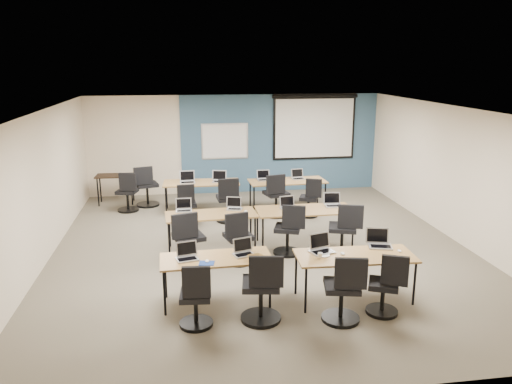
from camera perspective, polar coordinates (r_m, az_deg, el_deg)
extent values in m
cube|color=#6B6354|center=(9.86, 0.65, -6.47)|extent=(8.00, 9.00, 0.02)
cube|color=white|center=(9.24, 0.69, 9.35)|extent=(8.00, 9.00, 0.02)
cube|color=beige|center=(13.83, -2.35, 5.48)|extent=(8.00, 0.04, 2.70)
cube|color=beige|center=(5.29, 8.68, -10.14)|extent=(8.00, 0.04, 2.70)
cube|color=beige|center=(9.67, -23.43, 0.25)|extent=(0.04, 9.00, 2.70)
cube|color=beige|center=(10.83, 22.05, 1.83)|extent=(0.04, 9.00, 2.70)
cube|color=#3D5977|center=(13.99, 2.78, 5.58)|extent=(5.50, 0.04, 2.70)
cube|color=silver|center=(13.72, -3.58, 5.81)|extent=(1.28, 0.02, 0.98)
cube|color=white|center=(13.71, -3.57, 5.80)|extent=(1.20, 0.02, 0.90)
cube|color=black|center=(14.09, 6.67, 7.41)|extent=(2.32, 0.03, 1.82)
cube|color=white|center=(14.08, 6.68, 7.24)|extent=(2.20, 0.02, 1.62)
cylinder|color=black|center=(14.00, 6.78, 10.82)|extent=(2.40, 0.10, 0.10)
cube|color=brown|center=(7.52, -4.58, -7.59)|extent=(1.66, 0.69, 0.03)
cylinder|color=black|center=(7.40, -10.42, -11.28)|extent=(0.04, 0.04, 0.70)
cylinder|color=black|center=(7.49, 1.62, -10.68)|extent=(0.04, 0.04, 0.70)
cylinder|color=black|center=(7.91, -10.31, -9.48)|extent=(0.04, 0.04, 0.70)
cylinder|color=black|center=(8.00, 0.89, -8.95)|extent=(0.04, 0.04, 0.70)
cube|color=brown|center=(7.74, 11.25, -7.17)|extent=(1.79, 0.75, 0.03)
cylinder|color=black|center=(7.38, 5.71, -11.16)|extent=(0.04, 0.04, 0.70)
cylinder|color=black|center=(7.93, 17.66, -9.91)|extent=(0.04, 0.04, 0.70)
cylinder|color=black|center=(7.93, 4.59, -9.23)|extent=(0.04, 0.04, 0.70)
cylinder|color=black|center=(8.45, 15.80, -8.23)|extent=(0.04, 0.04, 0.70)
cube|color=brown|center=(9.61, -5.15, -2.59)|extent=(1.74, 0.72, 0.03)
cylinder|color=black|center=(9.43, -9.90, -5.44)|extent=(0.04, 0.04, 0.70)
cylinder|color=black|center=(9.52, -0.10, -5.01)|extent=(0.04, 0.04, 0.70)
cylinder|color=black|center=(10.00, -9.85, -4.26)|extent=(0.04, 0.04, 0.70)
cylinder|color=black|center=(10.08, -0.61, -3.87)|extent=(0.04, 0.04, 0.70)
cube|color=olive|center=(9.91, 5.59, -2.07)|extent=(1.91, 0.80, 0.03)
cylinder|color=black|center=(9.53, 0.79, -4.99)|extent=(0.04, 0.04, 0.70)
cylinder|color=black|center=(9.97, 11.02, -4.38)|extent=(0.04, 0.04, 0.70)
cylinder|color=black|center=(10.16, 0.17, -3.72)|extent=(0.04, 0.04, 0.70)
cylinder|color=black|center=(10.57, 9.81, -3.21)|extent=(0.04, 0.04, 0.70)
cube|color=brown|center=(12.17, -6.26, 1.08)|extent=(1.83, 0.76, 0.03)
cylinder|color=black|center=(11.94, -10.24, -1.14)|extent=(0.04, 0.04, 0.70)
cylinder|color=black|center=(12.01, -2.07, -0.82)|extent=(0.04, 0.04, 0.70)
cylinder|color=black|center=(12.56, -10.18, -0.35)|extent=(0.04, 0.04, 0.70)
cylinder|color=black|center=(12.63, -2.41, -0.05)|extent=(0.04, 0.04, 0.70)
cube|color=#9F603B|center=(12.27, 3.60, 1.25)|extent=(1.87, 0.78, 0.03)
cylinder|color=black|center=(11.89, -0.22, -0.97)|extent=(0.04, 0.04, 0.70)
cylinder|color=black|center=(12.26, 7.91, -0.63)|extent=(0.04, 0.04, 0.70)
cylinder|color=black|center=(12.52, -0.67, -0.17)|extent=(0.04, 0.04, 0.70)
cylinder|color=black|center=(12.87, 7.08, 0.13)|extent=(0.04, 0.04, 0.70)
cube|color=#BCBCBE|center=(7.47, -7.87, -7.60)|extent=(0.31, 0.23, 0.02)
cube|color=black|center=(7.45, -7.87, -7.58)|extent=(0.27, 0.13, 0.00)
cube|color=#BCBCBE|center=(7.54, -7.92, -6.41)|extent=(0.31, 0.06, 0.22)
cube|color=black|center=(7.54, -7.92, -6.43)|extent=(0.28, 0.04, 0.18)
ellipsoid|color=white|center=(7.37, -5.61, -7.85)|extent=(0.08, 0.10, 0.03)
cylinder|color=black|center=(7.23, -6.84, -14.68)|extent=(0.47, 0.47, 0.05)
cylinder|color=black|center=(7.14, -6.89, -13.41)|extent=(0.06, 0.06, 0.41)
cube|color=black|center=(7.03, -6.95, -11.63)|extent=(0.41, 0.41, 0.08)
cube|color=black|center=(6.74, -6.83, -10.19)|extent=(0.38, 0.06, 0.44)
cube|color=#B0AFB9|center=(7.57, -1.40, -7.17)|extent=(0.30, 0.22, 0.02)
cube|color=black|center=(7.54, -1.38, -7.14)|extent=(0.26, 0.13, 0.00)
cube|color=#B0AFB9|center=(7.64, -1.52, -6.02)|extent=(0.30, 0.06, 0.21)
cube|color=black|center=(7.63, -1.51, -6.04)|extent=(0.27, 0.04, 0.17)
ellipsoid|color=white|center=(7.45, 0.97, -7.52)|extent=(0.08, 0.10, 0.03)
cylinder|color=black|center=(7.32, 0.54, -14.18)|extent=(0.58, 0.58, 0.05)
cylinder|color=black|center=(7.21, 0.55, -12.58)|extent=(0.06, 0.06, 0.51)
cube|color=black|center=(7.08, 0.56, -10.45)|extent=(0.51, 0.51, 0.08)
cube|color=black|center=(6.76, 1.18, -9.10)|extent=(0.47, 0.06, 0.44)
cube|color=#B3B3B3|center=(7.74, 7.55, -6.79)|extent=(0.35, 0.26, 0.02)
cube|color=black|center=(7.72, 7.59, -6.76)|extent=(0.30, 0.15, 0.00)
cube|color=#B3B3B3|center=(7.82, 7.30, -5.51)|extent=(0.35, 0.06, 0.24)
cube|color=black|center=(7.81, 7.32, -5.53)|extent=(0.31, 0.05, 0.20)
ellipsoid|color=white|center=(7.72, 9.87, -6.94)|extent=(0.08, 0.11, 0.04)
cylinder|color=black|center=(7.41, 9.61, -14.02)|extent=(0.55, 0.55, 0.05)
cylinder|color=black|center=(7.31, 9.69, -12.53)|extent=(0.06, 0.06, 0.48)
cube|color=black|center=(7.18, 9.78, -10.54)|extent=(0.48, 0.48, 0.08)
cube|color=black|center=(6.90, 10.80, -9.13)|extent=(0.44, 0.06, 0.44)
cube|color=#A9A9B1|center=(8.12, 14.02, -6.07)|extent=(0.36, 0.26, 0.02)
cube|color=black|center=(8.10, 14.08, -6.04)|extent=(0.31, 0.15, 0.00)
cube|color=#A9A9B1|center=(8.20, 13.70, -4.84)|extent=(0.36, 0.07, 0.25)
cube|color=black|center=(8.19, 13.73, -4.86)|extent=(0.32, 0.05, 0.20)
ellipsoid|color=white|center=(8.02, 16.07, -6.48)|extent=(0.06, 0.09, 0.03)
cylinder|color=black|center=(7.71, 14.16, -13.07)|extent=(0.47, 0.47, 0.05)
cylinder|color=black|center=(7.63, 14.25, -11.86)|extent=(0.06, 0.06, 0.41)
cube|color=black|center=(7.52, 14.36, -10.17)|extent=(0.41, 0.41, 0.08)
cube|color=black|center=(7.30, 15.59, -8.66)|extent=(0.38, 0.06, 0.44)
cube|color=#B2B2B5|center=(9.82, -8.24, -2.15)|extent=(0.31, 0.22, 0.02)
cube|color=black|center=(9.79, -8.25, -2.12)|extent=(0.26, 0.13, 0.00)
cube|color=#B2B2B5|center=(9.90, -8.28, -1.30)|extent=(0.31, 0.06, 0.21)
cube|color=black|center=(9.89, -8.28, -1.31)|extent=(0.27, 0.04, 0.17)
ellipsoid|color=white|center=(9.64, -7.14, -2.43)|extent=(0.07, 0.10, 0.03)
cylinder|color=black|center=(9.16, -7.59, -8.15)|extent=(0.57, 0.57, 0.05)
cylinder|color=black|center=(9.07, -7.64, -6.82)|extent=(0.06, 0.06, 0.50)
cube|color=black|center=(8.97, -7.70, -5.09)|extent=(0.50, 0.50, 0.08)
cube|color=black|center=(8.67, -8.14, -3.85)|extent=(0.46, 0.06, 0.44)
cube|color=#A3A3A9|center=(9.84, -2.46, -1.96)|extent=(0.30, 0.22, 0.02)
cube|color=black|center=(9.82, -2.45, -1.93)|extent=(0.25, 0.13, 0.00)
cube|color=#A3A3A9|center=(9.92, -2.54, -1.13)|extent=(0.30, 0.06, 0.21)
cube|color=black|center=(9.92, -2.54, -1.14)|extent=(0.26, 0.04, 0.17)
ellipsoid|color=white|center=(9.69, -1.16, -2.21)|extent=(0.08, 0.11, 0.03)
cylinder|color=black|center=(9.21, -1.98, -7.88)|extent=(0.52, 0.52, 0.05)
cylinder|color=black|center=(9.13, -1.99, -6.68)|extent=(0.06, 0.06, 0.46)
cube|color=black|center=(9.04, -2.00, -5.08)|extent=(0.46, 0.46, 0.08)
cube|color=black|center=(8.75, -2.23, -3.82)|extent=(0.42, 0.06, 0.44)
cube|color=silver|center=(9.90, 3.71, -1.88)|extent=(0.31, 0.22, 0.02)
cube|color=black|center=(9.88, 3.74, -1.84)|extent=(0.26, 0.13, 0.00)
cube|color=silver|center=(9.98, 3.58, -1.03)|extent=(0.31, 0.06, 0.21)
cube|color=black|center=(9.98, 3.59, -1.05)|extent=(0.27, 0.04, 0.17)
ellipsoid|color=white|center=(9.82, 4.46, -2.03)|extent=(0.08, 0.11, 0.04)
cylinder|color=black|center=(9.63, 3.58, -6.87)|extent=(0.53, 0.53, 0.05)
cylinder|color=black|center=(9.56, 3.60, -5.70)|extent=(0.06, 0.06, 0.47)
cube|color=black|center=(9.46, 3.62, -4.14)|extent=(0.47, 0.47, 0.08)
cube|color=black|center=(9.20, 4.33, -2.87)|extent=(0.43, 0.06, 0.44)
cube|color=#A4A4AA|center=(10.17, 8.87, -1.58)|extent=(0.34, 0.25, 0.02)
cube|color=black|center=(10.15, 8.90, -1.55)|extent=(0.29, 0.14, 0.00)
cube|color=#A4A4AA|center=(10.26, 8.67, -0.68)|extent=(0.34, 0.06, 0.24)
cube|color=black|center=(10.25, 8.69, -0.69)|extent=(0.30, 0.04, 0.19)
ellipsoid|color=white|center=(10.20, 10.32, -1.59)|extent=(0.07, 0.10, 0.04)
cylinder|color=black|center=(9.68, 9.71, -6.94)|extent=(0.57, 0.57, 0.05)
cylinder|color=black|center=(9.60, 9.77, -5.68)|extent=(0.06, 0.06, 0.50)
cube|color=black|center=(9.50, 9.85, -4.03)|extent=(0.50, 0.50, 0.08)
cube|color=black|center=(9.25, 10.76, -2.78)|extent=(0.46, 0.06, 0.44)
cube|color=#AFAFB9|center=(12.11, -7.84, 1.09)|extent=(0.36, 0.26, 0.02)
cube|color=black|center=(12.09, -7.84, 1.12)|extent=(0.31, 0.15, 0.00)
cube|color=#AFAFB9|center=(12.22, -7.87, 1.86)|extent=(0.36, 0.07, 0.25)
cube|color=black|center=(12.21, -7.87, 1.86)|extent=(0.32, 0.05, 0.20)
ellipsoid|color=white|center=(11.87, -7.57, 0.82)|extent=(0.06, 0.09, 0.03)
cylinder|color=black|center=(11.44, -7.84, -3.45)|extent=(0.47, 0.47, 0.05)
cylinder|color=black|center=(11.38, -7.87, -2.59)|extent=(0.06, 0.06, 0.41)
cube|color=black|center=(11.31, -7.91, -1.39)|extent=(0.41, 0.41, 0.08)
cube|color=black|center=(11.06, -8.02, -0.27)|extent=(0.38, 0.06, 0.44)
cube|color=silver|center=(12.11, -4.15, 1.19)|extent=(0.35, 0.25, 0.02)
cube|color=black|center=(12.09, -4.14, 1.23)|extent=(0.30, 0.15, 0.00)
cube|color=silver|center=(12.22, -4.21, 1.94)|extent=(0.35, 0.06, 0.24)
cube|color=black|center=(12.21, -4.21, 1.94)|extent=(0.31, 0.05, 0.20)
ellipsoid|color=white|center=(12.04, -3.07, 1.12)|extent=(0.06, 0.09, 0.03)
cylinder|color=black|center=(11.53, -3.13, -3.19)|extent=(0.58, 0.58, 0.05)
cylinder|color=black|center=(11.46, -3.14, -2.10)|extent=(0.06, 0.06, 0.51)
cube|color=black|center=(11.38, -3.16, -0.68)|extent=(0.51, 0.51, 0.08)
cube|color=black|center=(11.08, -3.15, 0.40)|extent=(0.46, 0.06, 0.44)
cube|color=#B3B3B6|center=(12.25, 0.93, 1.38)|extent=(0.31, 0.23, 0.02)
cube|color=black|center=(12.23, 0.94, 1.41)|extent=(0.27, 0.13, 0.00)
cube|color=#B3B3B6|center=(12.34, 0.83, 2.05)|extent=(0.31, 0.06, 0.22)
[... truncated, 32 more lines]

